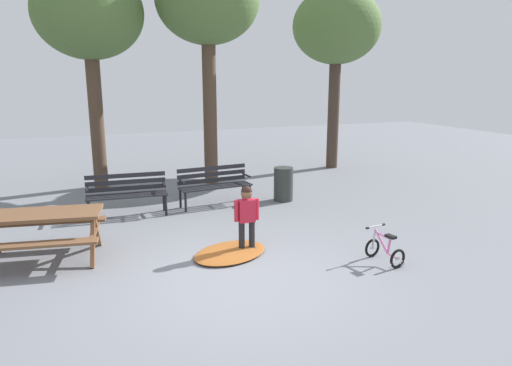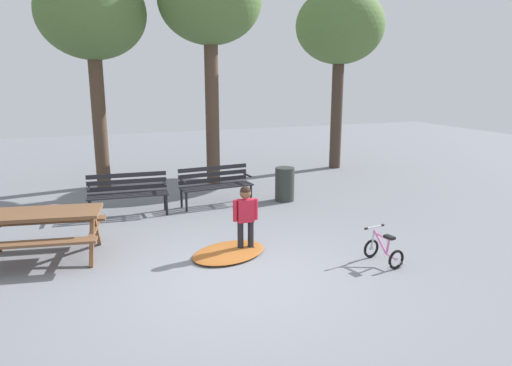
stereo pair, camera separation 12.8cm
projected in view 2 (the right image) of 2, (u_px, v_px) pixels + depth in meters
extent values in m
plane|color=slate|center=(235.00, 279.00, 6.56)|extent=(36.00, 36.00, 0.00)
cube|color=brown|center=(39.00, 213.00, 7.12)|extent=(1.90, 1.06, 0.05)
cube|color=brown|center=(31.00, 244.00, 6.66)|extent=(1.81, 0.55, 0.04)
cube|color=brown|center=(49.00, 221.00, 7.71)|extent=(1.81, 0.55, 0.04)
cube|color=brown|center=(92.00, 239.00, 7.11)|extent=(0.16, 0.57, 0.76)
cube|color=brown|center=(96.00, 229.00, 7.59)|extent=(0.16, 0.57, 0.76)
cube|color=brown|center=(94.00, 230.00, 7.34)|extent=(0.27, 1.10, 0.04)
cube|color=#232328|center=(128.00, 193.00, 9.60)|extent=(1.60, 0.19, 0.03)
cube|color=#232328|center=(128.00, 194.00, 9.48)|extent=(1.60, 0.19, 0.03)
cube|color=#232328|center=(128.00, 196.00, 9.37)|extent=(1.60, 0.19, 0.03)
cube|color=#232328|center=(128.00, 197.00, 9.26)|extent=(1.60, 0.19, 0.03)
cube|color=#232328|center=(128.00, 188.00, 9.61)|extent=(1.60, 0.16, 0.09)
cube|color=#232328|center=(127.00, 182.00, 9.58)|extent=(1.60, 0.16, 0.09)
cube|color=#232328|center=(127.00, 175.00, 9.55)|extent=(1.60, 0.16, 0.09)
cylinder|color=black|center=(167.00, 205.00, 9.54)|extent=(0.05, 0.05, 0.44)
cylinder|color=black|center=(165.00, 200.00, 9.87)|extent=(0.05, 0.05, 0.44)
cube|color=black|center=(165.00, 184.00, 9.62)|extent=(0.07, 0.40, 0.03)
cylinder|color=black|center=(90.00, 210.00, 9.12)|extent=(0.05, 0.05, 0.44)
cylinder|color=black|center=(90.00, 206.00, 9.45)|extent=(0.05, 0.05, 0.44)
cube|color=black|center=(88.00, 189.00, 9.20)|extent=(0.07, 0.40, 0.03)
cube|color=#232328|center=(214.00, 185.00, 10.32)|extent=(1.60, 0.20, 0.03)
cube|color=#232328|center=(216.00, 186.00, 10.22)|extent=(1.60, 0.20, 0.03)
cube|color=#232328|center=(218.00, 187.00, 10.11)|extent=(1.60, 0.20, 0.03)
cube|color=#232328|center=(220.00, 188.00, 10.01)|extent=(1.60, 0.20, 0.03)
cube|color=#232328|center=(213.00, 180.00, 10.34)|extent=(1.60, 0.17, 0.09)
cube|color=#232328|center=(213.00, 174.00, 10.31)|extent=(1.60, 0.17, 0.09)
cube|color=#232328|center=(213.00, 168.00, 10.28)|extent=(1.60, 0.17, 0.09)
cylinder|color=black|center=(251.00, 194.00, 10.39)|extent=(0.05, 0.05, 0.44)
cylinder|color=black|center=(244.00, 191.00, 10.71)|extent=(0.05, 0.05, 0.44)
cube|color=black|center=(248.00, 175.00, 10.46)|extent=(0.07, 0.40, 0.03)
cylinder|color=black|center=(186.00, 202.00, 9.76)|extent=(0.05, 0.05, 0.44)
cylinder|color=black|center=(181.00, 198.00, 10.07)|extent=(0.05, 0.05, 0.44)
cube|color=black|center=(183.00, 181.00, 9.83)|extent=(0.07, 0.40, 0.03)
cylinder|color=black|center=(251.00, 236.00, 7.59)|extent=(0.10, 0.10, 0.50)
cube|color=black|center=(251.00, 248.00, 7.64)|extent=(0.10, 0.17, 0.06)
cylinder|color=black|center=(240.00, 237.00, 7.54)|extent=(0.10, 0.10, 0.50)
cube|color=black|center=(241.00, 250.00, 7.59)|extent=(0.10, 0.17, 0.06)
cube|color=#B71E33|center=(245.00, 211.00, 7.46)|extent=(0.27, 0.17, 0.37)
sphere|color=brown|center=(245.00, 193.00, 7.40)|extent=(0.19, 0.19, 0.19)
sphere|color=black|center=(245.00, 191.00, 7.39)|extent=(0.18, 0.18, 0.18)
cylinder|color=#B71E33|center=(256.00, 209.00, 7.51)|extent=(0.07, 0.07, 0.35)
cylinder|color=#B71E33|center=(235.00, 211.00, 7.41)|extent=(0.07, 0.07, 0.35)
torus|color=black|center=(371.00, 249.00, 7.30)|extent=(0.30, 0.09, 0.30)
cylinder|color=silver|center=(371.00, 249.00, 7.30)|extent=(0.06, 0.05, 0.04)
torus|color=black|center=(396.00, 260.00, 6.86)|extent=(0.30, 0.09, 0.30)
cylinder|color=silver|center=(396.00, 260.00, 6.86)|extent=(0.06, 0.05, 0.04)
torus|color=white|center=(390.00, 267.00, 6.83)|extent=(0.11, 0.04, 0.11)
torus|color=white|center=(401.00, 264.00, 6.94)|extent=(0.11, 0.04, 0.11)
cylinder|color=pink|center=(380.00, 242.00, 7.11)|extent=(0.08, 0.31, 0.32)
cylinder|color=pink|center=(388.00, 246.00, 6.98)|extent=(0.05, 0.08, 0.27)
cylinder|color=pink|center=(391.00, 257.00, 6.94)|extent=(0.06, 0.20, 0.05)
cylinder|color=silver|center=(373.00, 239.00, 7.25)|extent=(0.04, 0.08, 0.32)
cylinder|color=pink|center=(382.00, 236.00, 7.07)|extent=(0.08, 0.32, 0.05)
cube|color=black|center=(389.00, 237.00, 6.93)|extent=(0.12, 0.18, 0.04)
cylinder|color=silver|center=(374.00, 227.00, 7.18)|extent=(0.34, 0.08, 0.02)
cylinder|color=black|center=(366.00, 229.00, 7.10)|extent=(0.05, 0.04, 0.04)
cylinder|color=black|center=(382.00, 225.00, 7.27)|extent=(0.05, 0.04, 0.04)
ellipsoid|color=#9E5623|center=(229.00, 252.00, 7.46)|extent=(1.56, 1.36, 0.07)
cylinder|color=#2D332D|center=(285.00, 184.00, 10.61)|extent=(0.44, 0.44, 0.77)
cylinder|color=brown|center=(100.00, 121.00, 11.68)|extent=(0.35, 0.35, 3.37)
ellipsoid|color=#517038|center=(91.00, 13.00, 11.10)|extent=(2.60, 2.60, 2.20)
cylinder|color=brown|center=(212.00, 112.00, 12.12)|extent=(0.36, 0.36, 3.75)
cylinder|color=#423328|center=(336.00, 114.00, 14.19)|extent=(0.35, 0.35, 3.33)
ellipsoid|color=#517038|center=(340.00, 26.00, 13.61)|extent=(2.60, 2.60, 2.20)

